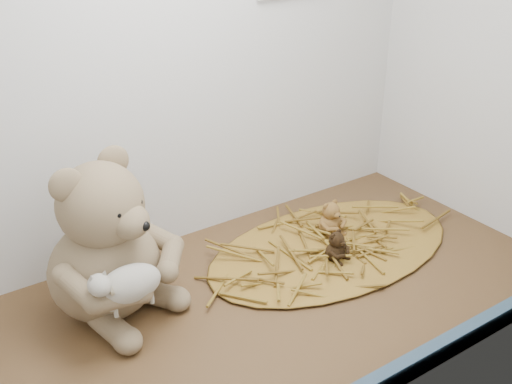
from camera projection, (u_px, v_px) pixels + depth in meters
alcove_shell at (224, 53)px, 104.21cm from camera, size 120.40×60.20×90.40cm
straw_bed at (332, 247)px, 135.10cm from camera, size 58.19×33.79×1.13cm
main_teddy at (102, 238)px, 109.98cm from camera, size 32.72×33.39×30.12cm
toy_lamb at (130, 284)px, 103.56cm from camera, size 13.92×8.50×9.00cm
mini_teddy_tan at (330, 216)px, 137.86cm from camera, size 6.98×7.29×7.74cm
mini_teddy_brown at (336, 244)px, 128.67cm from camera, size 6.65×6.84×6.49cm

